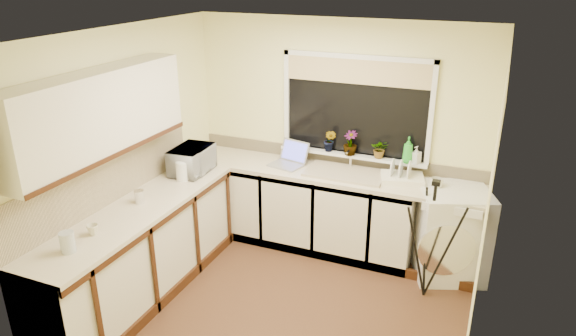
{
  "coord_description": "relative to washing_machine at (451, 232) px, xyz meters",
  "views": [
    {
      "loc": [
        1.58,
        -3.64,
        2.95
      ],
      "look_at": [
        -0.18,
        0.55,
        1.15
      ],
      "focal_mm": 32.35,
      "sensor_mm": 36.0,
      "label": 1
    }
  ],
  "objects": [
    {
      "name": "soap_bottle_green",
      "position": [
        -0.52,
        0.22,
        0.73
      ],
      "size": [
        0.11,
        0.12,
        0.27
      ],
      "primitive_type": "imported",
      "rotation": [
        0.0,
        0.0,
        0.1
      ],
      "color": "green",
      "rests_on": "windowsill"
    },
    {
      "name": "dish_rack",
      "position": [
        -0.53,
        0.06,
        0.47
      ],
      "size": [
        0.49,
        0.41,
        0.06
      ],
      "primitive_type": "cube",
      "rotation": [
        0.0,
        0.0,
        0.26
      ],
      "color": "white",
      "rests_on": "worktop_back"
    },
    {
      "name": "ceiling",
      "position": [
        -1.31,
        -1.18,
        1.99
      ],
      "size": [
        3.2,
        3.2,
        0.0
      ],
      "primitive_type": "plane",
      "rotation": [
        3.14,
        0.0,
        0.0
      ],
      "color": "white",
      "rests_on": "ground"
    },
    {
      "name": "plant_d",
      "position": [
        -0.82,
        0.24,
        0.69
      ],
      "size": [
        0.2,
        0.18,
        0.2
      ],
      "primitive_type": "imported",
      "rotation": [
        0.0,
        0.0,
        0.13
      ],
      "color": "#999999",
      "rests_on": "windowsill"
    },
    {
      "name": "soap_bottle_clear",
      "position": [
        -0.44,
        0.24,
        0.68
      ],
      "size": [
        0.11,
        0.11,
        0.18
      ],
      "primitive_type": "imported",
      "rotation": [
        0.0,
        0.0,
        -0.41
      ],
      "color": "#999999",
      "rests_on": "windowsill"
    },
    {
      "name": "splashback_left",
      "position": [
        -2.9,
        -1.48,
        0.67
      ],
      "size": [
        0.02,
        2.4,
        0.45
      ],
      "primitive_type": "cube",
      "color": "beige",
      "rests_on": "wall_left"
    },
    {
      "name": "steel_jar",
      "position": [
        -2.66,
        -1.37,
        0.5
      ],
      "size": [
        0.09,
        0.09,
        0.12
      ],
      "primitive_type": "cylinder",
      "color": "silver",
      "rests_on": "worktop_left"
    },
    {
      "name": "glass_jug",
      "position": [
        -2.61,
        -2.29,
        0.52
      ],
      "size": [
        0.11,
        0.11,
        0.16
      ],
      "primitive_type": "cylinder",
      "color": "#B8BEC3",
      "rests_on": "worktop_left"
    },
    {
      "name": "splashback_back",
      "position": [
        -1.31,
        0.31,
        0.51
      ],
      "size": [
        3.2,
        0.02,
        0.14
      ],
      "primitive_type": "cube",
      "color": "beige",
      "rests_on": "wall_back"
    },
    {
      "name": "plant_b",
      "position": [
        -1.36,
        0.23,
        0.71
      ],
      "size": [
        0.15,
        0.13,
        0.24
      ],
      "primitive_type": "imported",
      "rotation": [
        0.0,
        0.0,
        -0.21
      ],
      "color": "#999999",
      "rests_on": "windowsill"
    },
    {
      "name": "wall_front",
      "position": [
        -1.31,
        -2.68,
        0.77
      ],
      "size": [
        3.2,
        0.0,
        3.2
      ],
      "primitive_type": "plane",
      "rotation": [
        -1.57,
        0.0,
        0.0
      ],
      "color": "#F7F2A5",
      "rests_on": "ground"
    },
    {
      "name": "laptop",
      "position": [
        -1.76,
        0.07,
        0.51
      ],
      "size": [
        0.41,
        0.41,
        0.24
      ],
      "rotation": [
        0.0,
        0.0,
        -0.24
      ],
      "color": "#9B9CA3",
      "rests_on": "worktop_back"
    },
    {
      "name": "microwave",
      "position": [
        -2.62,
        -0.54,
        0.58
      ],
      "size": [
        0.36,
        0.51,
        0.27
      ],
      "primitive_type": "imported",
      "rotation": [
        0.0,
        0.0,
        1.63
      ],
      "color": "silver",
      "rests_on": "worktop_left"
    },
    {
      "name": "cup_back",
      "position": [
        -0.19,
        0.03,
        0.49
      ],
      "size": [
        0.16,
        0.16,
        0.1
      ],
      "primitive_type": "imported",
      "rotation": [
        0.0,
        0.0,
        -0.3
      ],
      "color": "silver",
      "rests_on": "worktop_back"
    },
    {
      "name": "plant_c",
      "position": [
        -1.13,
        0.22,
        0.72
      ],
      "size": [
        0.17,
        0.17,
        0.26
      ],
      "primitive_type": "imported",
      "rotation": [
        0.0,
        0.0,
        -0.22
      ],
      "color": "#999999",
      "rests_on": "windowsill"
    },
    {
      "name": "faucet",
      "position": [
        -1.11,
        0.2,
        0.56
      ],
      "size": [
        0.03,
        0.03,
        0.24
      ],
      "primitive_type": "cylinder",
      "color": "silver",
      "rests_on": "worktop_back"
    },
    {
      "name": "window_blind",
      "position": [
        -1.11,
        0.28,
        1.47
      ],
      "size": [
        1.5,
        0.02,
        0.25
      ],
      "primitive_type": "cube",
      "color": "tan",
      "rests_on": "wall_back"
    },
    {
      "name": "base_cabinet_back",
      "position": [
        -1.64,
        0.02,
        -0.03
      ],
      "size": [
        2.55,
        0.6,
        0.86
      ],
      "primitive_type": "cube",
      "color": "silver",
      "rests_on": "floor"
    },
    {
      "name": "worktop_left",
      "position": [
        -2.61,
        -1.48,
        0.42
      ],
      "size": [
        0.6,
        2.4,
        0.04
      ],
      "primitive_type": "cube",
      "color": "beige",
      "rests_on": "base_cabinet_left"
    },
    {
      "name": "wall_left",
      "position": [
        -2.91,
        -1.18,
        0.77
      ],
      "size": [
        0.0,
        3.0,
        3.0
      ],
      "primitive_type": "plane",
      "rotation": [
        1.57,
        0.0,
        1.57
      ],
      "color": "#F7F2A5",
      "rests_on": "ground"
    },
    {
      "name": "upper_cabinet",
      "position": [
        -2.75,
        -1.63,
        1.34
      ],
      "size": [
        0.28,
        1.9,
        0.7
      ],
      "primitive_type": "cube",
      "color": "silver",
      "rests_on": "wall_left"
    },
    {
      "name": "floor",
      "position": [
        -1.31,
        -1.18,
        -0.46
      ],
      "size": [
        3.2,
        3.2,
        0.0
      ],
      "primitive_type": "plane",
      "color": "#4E321F",
      "rests_on": "ground"
    },
    {
      "name": "window_glass",
      "position": [
        -1.11,
        0.31,
        1.09
      ],
      "size": [
        1.5,
        0.02,
        1.0
      ],
      "primitive_type": "cube",
      "color": "black",
      "rests_on": "wall_back"
    },
    {
      "name": "washing_machine",
      "position": [
        0.0,
        0.0,
        0.0
      ],
      "size": [
        0.83,
        0.81,
        0.92
      ],
      "primitive_type": "cube",
      "rotation": [
        0.0,
        0.0,
        0.36
      ],
      "color": "white",
      "rests_on": "floor"
    },
    {
      "name": "tripod",
      "position": [
        -0.15,
        -0.49,
        0.13
      ],
      "size": [
        0.67,
        0.67,
        1.19
      ],
      "primitive_type": null,
      "rotation": [
        0.0,
        0.0,
        -0.16
      ],
      "color": "black",
      "rests_on": "floor"
    },
    {
      "name": "worktop_back",
      "position": [
        -1.31,
        0.02,
        0.42
      ],
      "size": [
        3.2,
        0.6,
        0.04
      ],
      "primitive_type": "cube",
      "color": "beige",
      "rests_on": "base_cabinet_back"
    },
    {
      "name": "cup_left",
      "position": [
        -2.63,
        -2.01,
        0.49
      ],
      "size": [
        0.12,
        0.12,
        0.09
      ],
      "primitive_type": "imported",
      "rotation": [
        0.0,
        0.0,
        0.26
      ],
      "color": "beige",
      "rests_on": "worktop_left"
    },
    {
      "name": "windowsill",
      "position": [
        -1.11,
        0.25,
        0.58
      ],
      "size": [
        1.6,
        0.14,
        0.03
      ],
      "primitive_type": "cube",
      "color": "white",
      "rests_on": "wall_back"
    },
    {
      "name": "base_cabinet_left",
      "position": [
        -2.61,
        -1.48,
        -0.03
      ],
      "size": [
        0.54,
        2.4,
        0.86
      ],
      "primitive_type": "cube",
      "color": "silver",
      "rests_on": "floor"
    },
    {
      "name": "wall_right",
      "position": [
        0.29,
        -1.18,
        0.77
      ],
      "size": [
        0.0,
        3.0,
        3.0
      ],
      "primitive_type": "plane",
      "rotation": [
        1.57,
        0.0,
        -1.57
      ],
      "color": "#F7F2A5",
      "rests_on": "ground"
    },
    {
      "name": "kettle",
      "position": [
        -2.59,
        -0.75,
        0.53
      ],
      "size": [
        0.14,
        0.14,
        0.19
      ],
      "primitive_type": "cylinder",
      "color": "white",
      "rests_on": "worktop_left"
    },
    {
      "name": "wall_back",
      "position": [
        -1.31,
        0.32,
        0.77
      ],
      "size": [
        3.2,
        0.0,
        3.2
      ],
      "primitive_type": "plane",
      "rotation": [
        1.57,
        0.0,
        0.0
      ],
      "color": "#F7F2A5",
      "rests_on": "ground"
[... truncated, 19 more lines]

